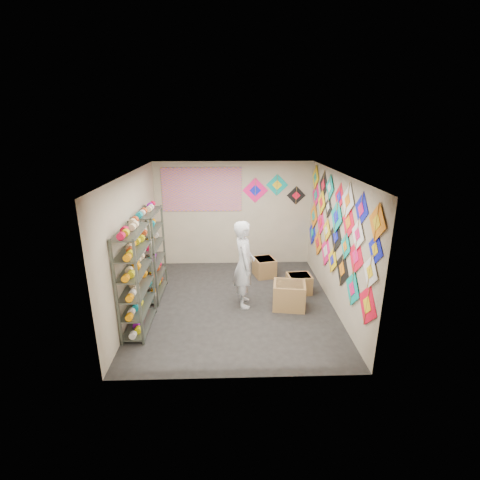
{
  "coord_description": "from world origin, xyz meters",
  "views": [
    {
      "loc": [
        -0.12,
        -6.48,
        3.58
      ],
      "look_at": [
        0.1,
        0.3,
        1.3
      ],
      "focal_mm": 26.0,
      "sensor_mm": 36.0,
      "label": 1
    }
  ],
  "objects_px": {
    "shopkeeper": "(244,264)",
    "carton_c": "(264,267)",
    "carton_a": "(289,295)",
    "shelf_rack_back": "(151,254)",
    "shelf_rack_front": "(136,281)",
    "carton_b": "(299,284)"
  },
  "relations": [
    {
      "from": "shopkeeper",
      "to": "carton_a",
      "type": "height_order",
      "value": "shopkeeper"
    },
    {
      "from": "carton_b",
      "to": "carton_c",
      "type": "xyz_separation_m",
      "value": [
        -0.68,
        0.92,
        0.02
      ]
    },
    {
      "from": "shelf_rack_back",
      "to": "carton_a",
      "type": "xyz_separation_m",
      "value": [
        2.86,
        -0.64,
        -0.68
      ]
    },
    {
      "from": "shelf_rack_back",
      "to": "carton_b",
      "type": "bearing_deg",
      "value": 0.15
    },
    {
      "from": "carton_a",
      "to": "carton_b",
      "type": "xyz_separation_m",
      "value": [
        0.33,
        0.65,
        -0.06
      ]
    },
    {
      "from": "carton_a",
      "to": "carton_c",
      "type": "distance_m",
      "value": 1.61
    },
    {
      "from": "carton_a",
      "to": "carton_c",
      "type": "xyz_separation_m",
      "value": [
        -0.35,
        1.57,
        -0.04
      ]
    },
    {
      "from": "shopkeeper",
      "to": "carton_c",
      "type": "relative_size",
      "value": 3.47
    },
    {
      "from": "carton_a",
      "to": "carton_c",
      "type": "relative_size",
      "value": 1.23
    },
    {
      "from": "shelf_rack_front",
      "to": "carton_a",
      "type": "xyz_separation_m",
      "value": [
        2.86,
        0.66,
        -0.68
      ]
    },
    {
      "from": "shopkeeper",
      "to": "carton_c",
      "type": "distance_m",
      "value": 1.66
    },
    {
      "from": "shelf_rack_front",
      "to": "carton_c",
      "type": "height_order",
      "value": "shelf_rack_front"
    },
    {
      "from": "shelf_rack_front",
      "to": "shopkeeper",
      "type": "relative_size",
      "value": 1.06
    },
    {
      "from": "shopkeeper",
      "to": "carton_b",
      "type": "bearing_deg",
      "value": -71.84
    },
    {
      "from": "shelf_rack_front",
      "to": "carton_a",
      "type": "relative_size",
      "value": 2.98
    },
    {
      "from": "shelf_rack_front",
      "to": "carton_c",
      "type": "xyz_separation_m",
      "value": [
        2.51,
        2.23,
        -0.72
      ]
    },
    {
      "from": "carton_a",
      "to": "shelf_rack_back",
      "type": "bearing_deg",
      "value": 176.26
    },
    {
      "from": "carton_b",
      "to": "shopkeeper",
      "type": "bearing_deg",
      "value": -163.12
    },
    {
      "from": "shopkeeper",
      "to": "carton_a",
      "type": "bearing_deg",
      "value": -103.16
    },
    {
      "from": "shopkeeper",
      "to": "carton_b",
      "type": "relative_size",
      "value": 3.5
    },
    {
      "from": "shelf_rack_front",
      "to": "carton_c",
      "type": "bearing_deg",
      "value": 41.57
    },
    {
      "from": "carton_b",
      "to": "carton_c",
      "type": "distance_m",
      "value": 1.14
    }
  ]
}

